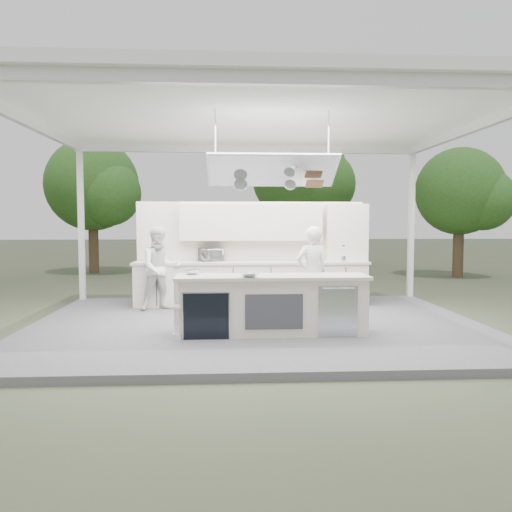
{
  "coord_description": "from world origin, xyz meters",
  "views": [
    {
      "loc": [
        -0.52,
        -8.87,
        1.94
      ],
      "look_at": [
        0.01,
        0.4,
        1.29
      ],
      "focal_mm": 35.0,
      "sensor_mm": 36.0,
      "label": 1
    }
  ],
  "objects": [
    {
      "name": "tree_cluster",
      "position": [
        -0.16,
        9.77,
        3.29
      ],
      "size": [
        19.55,
        9.4,
        5.85
      ],
      "color": "brown",
      "rests_on": "ground"
    },
    {
      "name": "head_chef",
      "position": [
        1.04,
        0.22,
        0.98
      ],
      "size": [
        0.73,
        0.59,
        1.73
      ],
      "primitive_type": "imported",
      "rotation": [
        0.0,
        0.0,
        3.47
      ],
      "color": "white",
      "rests_on": "stage_deck"
    },
    {
      "name": "tent",
      "position": [
        0.0,
        -0.01,
        3.71
      ],
      "size": [
        8.2,
        6.2,
        3.86
      ],
      "color": "white",
      "rests_on": "ground"
    },
    {
      "name": "stage_deck",
      "position": [
        0.0,
        0.0,
        0.06
      ],
      "size": [
        8.0,
        6.0,
        0.12
      ],
      "primitive_type": "cube",
      "color": "#5A5A5F",
      "rests_on": "ground"
    },
    {
      "name": "toaster_oven",
      "position": [
        -0.88,
        2.04,
        1.21
      ],
      "size": [
        0.58,
        0.49,
        0.28
      ],
      "primitive_type": "imported",
      "rotation": [
        0.0,
        0.0,
        0.34
      ],
      "color": "#BBBDC2",
      "rests_on": "back_counter"
    },
    {
      "name": "back_wall_unit",
      "position": [
        0.44,
        2.11,
        1.57
      ],
      "size": [
        5.05,
        0.48,
        2.25
      ],
      "color": "beige",
      "rests_on": "stage_deck"
    },
    {
      "name": "bowl_small",
      "position": [
        -1.1,
        -0.67,
        1.11
      ],
      "size": [
        0.31,
        0.31,
        0.08
      ],
      "primitive_type": "imported",
      "rotation": [
        0.0,
        0.0,
        -0.33
      ],
      "color": "silver",
      "rests_on": "demo_island"
    },
    {
      "name": "bowl_large",
      "position": [
        -0.18,
        -1.15,
        1.11
      ],
      "size": [
        0.32,
        0.32,
        0.07
      ],
      "primitive_type": "imported",
      "rotation": [
        0.0,
        0.0,
        -0.09
      ],
      "color": "silver",
      "rests_on": "demo_island"
    },
    {
      "name": "ground",
      "position": [
        0.0,
        0.0,
        0.0
      ],
      "size": [
        90.0,
        90.0,
        0.0
      ],
      "primitive_type": "plane",
      "color": "#424832",
      "rests_on": "ground"
    },
    {
      "name": "sous_chef",
      "position": [
        -1.9,
        1.41,
        0.98
      ],
      "size": [
        1.02,
        0.92,
        1.72
      ],
      "primitive_type": "imported",
      "rotation": [
        0.0,
        0.0,
        0.39
      ],
      "color": "silver",
      "rests_on": "stage_deck"
    },
    {
      "name": "back_counter",
      "position": [
        0.0,
        1.9,
        0.6
      ],
      "size": [
        5.08,
        0.72,
        0.95
      ],
      "color": "beige",
      "rests_on": "stage_deck"
    },
    {
      "name": "demo_island",
      "position": [
        0.18,
        -0.91,
        0.6
      ],
      "size": [
        3.1,
        0.79,
        0.95
      ],
      "color": "beige",
      "rests_on": "stage_deck"
    }
  ]
}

